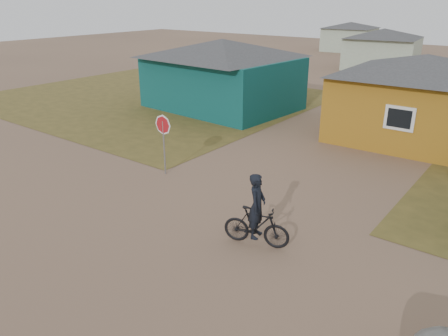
{
  "coord_description": "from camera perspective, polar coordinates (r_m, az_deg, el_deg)",
  "views": [
    {
      "loc": [
        7.25,
        -6.99,
        6.25
      ],
      "look_at": [
        -0.37,
        3.0,
        1.3
      ],
      "focal_mm": 35.0,
      "sensor_mm": 36.0,
      "label": 1
    }
  ],
  "objects": [
    {
      "name": "house_teal",
      "position": [
        26.18,
        -0.23,
        12.29
      ],
      "size": [
        8.93,
        7.08,
        4.0
      ],
      "color": "#0B3D3D",
      "rests_on": "ground"
    },
    {
      "name": "cyclist",
      "position": [
        11.65,
        4.28,
        -6.75
      ],
      "size": [
        1.89,
        1.01,
        2.05
      ],
      "color": "black",
      "rests_on": "ground"
    },
    {
      "name": "grass_nw",
      "position": [
        29.83,
        -9.34,
        9.15
      ],
      "size": [
        20.0,
        18.0,
        0.0
      ],
      "primitive_type": "cube",
      "color": "brown",
      "rests_on": "ground"
    },
    {
      "name": "house_yellow",
      "position": [
        21.93,
        24.36,
        8.45
      ],
      "size": [
        7.72,
        6.76,
        3.9
      ],
      "color": "#9C6818",
      "rests_on": "ground"
    },
    {
      "name": "house_pale_north",
      "position": [
        57.27,
        16.08,
        16.22
      ],
      "size": [
        6.28,
        5.81,
        3.4
      ],
      "color": "#A2B299",
      "rests_on": "ground"
    },
    {
      "name": "ground",
      "position": [
        11.85,
        -7.53,
        -10.53
      ],
      "size": [
        120.0,
        120.0,
        0.0
      ],
      "primitive_type": "plane",
      "color": "#81614A"
    },
    {
      "name": "house_pale_west",
      "position": [
        43.3,
        19.96,
        14.46
      ],
      "size": [
        7.04,
        6.15,
        3.6
      ],
      "color": "#A2B299",
      "rests_on": "ground"
    },
    {
      "name": "stop_sign",
      "position": [
        16.09,
        -7.94,
        4.86
      ],
      "size": [
        0.71,
        0.33,
        2.29
      ],
      "color": "gray",
      "rests_on": "ground"
    }
  ]
}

